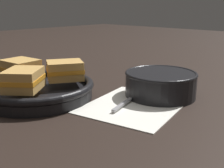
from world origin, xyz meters
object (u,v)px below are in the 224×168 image
soup_bowl (161,82)px  sandwich_near_left (65,70)px  spoon (133,97)px  sandwich_far_left (24,80)px  skillet (37,90)px  sandwich_near_right (21,69)px

soup_bowl → sandwich_near_left: size_ratio=1.57×
spoon → sandwich_far_left: 0.25m
skillet → sandwich_near_left: 0.08m
spoon → sandwich_near_right: sandwich_near_right is taller
sandwich_near_left → sandwich_near_right: bearing=123.1°
skillet → sandwich_near_right: (-0.00, 0.07, 0.04)m
spoon → sandwich_far_left: sandwich_far_left is taller
soup_bowl → sandwich_near_right: (-0.22, 0.28, 0.03)m
sandwich_near_left → sandwich_near_right: 0.12m
sandwich_near_right → spoon: bearing=-59.6°
spoon → skillet: bearing=113.0°
sandwich_near_left → spoon: bearing=-61.5°
sandwich_near_right → sandwich_far_left: bearing=-116.9°
sandwich_near_left → sandwich_far_left: (-0.12, -0.01, 0.00)m
soup_bowl → sandwich_near_right: size_ratio=1.87×
spoon → sandwich_near_left: (-0.08, 0.15, 0.06)m
soup_bowl → skillet: size_ratio=0.47×
sandwich_far_left → spoon: bearing=-35.9°
skillet → sandwich_far_left: bearing=-145.2°
sandwich_far_left → sandwich_near_right: bearing=63.1°
spoon → sandwich_near_right: bearing=105.4°
sandwich_near_right → skillet: bearing=-87.3°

